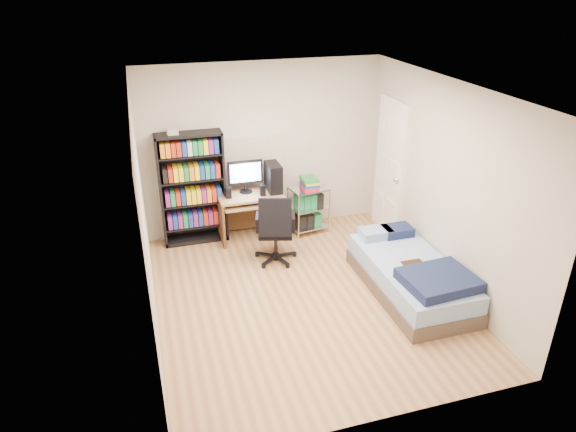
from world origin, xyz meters
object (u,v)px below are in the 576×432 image
object	(u,v)px
media_shelf	(192,188)
computer_desk	(256,196)
office_chair	(276,240)
bed	(412,276)

from	to	relation	value
media_shelf	computer_desk	size ratio (longest dim) A/B	1.44
computer_desk	office_chair	bearing A→B (deg)	-85.38
computer_desk	media_shelf	bearing A→B (deg)	173.34
bed	computer_desk	bearing A→B (deg)	125.84
media_shelf	bed	size ratio (longest dim) A/B	0.92
computer_desk	office_chair	world-z (taller)	computer_desk
office_chair	bed	distance (m)	1.84
office_chair	computer_desk	bearing A→B (deg)	110.55
computer_desk	office_chair	xyz separation A→B (m)	(0.07, -0.81, -0.32)
media_shelf	bed	xyz separation A→B (m)	(2.34, -2.12, -0.60)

